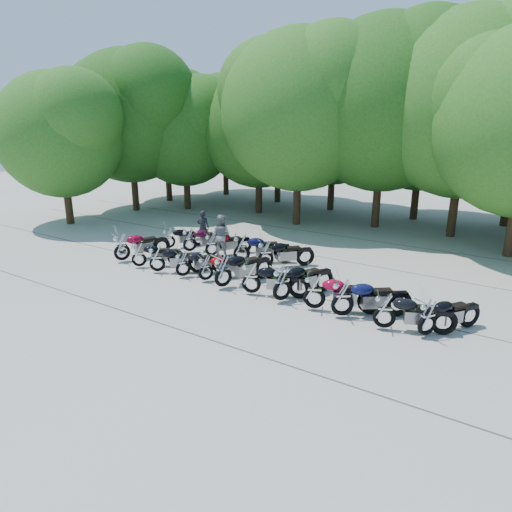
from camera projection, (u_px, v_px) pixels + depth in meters
The scene contains 32 objects.
ground at pixel (233, 296), 16.04m from camera, with size 90.00×90.00×0.00m, color gray.
tree_0 at pixel (165, 126), 32.93m from camera, with size 7.50×7.50×9.21m.
tree_1 at pixel (185, 133), 29.88m from camera, with size 6.97×6.97×8.55m.
tree_2 at pixel (259, 129), 28.56m from camera, with size 7.31×7.31×8.97m.
tree_3 at pixel (299, 112), 25.05m from camera, with size 8.70×8.70×10.67m.
tree_4 at pixel (384, 105), 24.27m from camera, with size 9.13×9.13×11.20m.
tree_5 at pixel (467, 106), 22.24m from camera, with size 9.04×9.04×11.10m.
tree_9 at pixel (225, 124), 35.60m from camera, with size 7.59×7.59×9.32m.
tree_10 at pixel (278, 123), 32.31m from camera, with size 7.78×7.78×9.55m.
tree_11 at pixel (334, 126), 29.53m from camera, with size 7.56×7.56×9.28m.
tree_12 at pixel (423, 123), 26.57m from camera, with size 7.88×7.88×9.67m.
tree_16 at pixel (60, 135), 25.57m from camera, with size 6.97×6.97×8.55m.
tree_17 at pixel (129, 117), 29.20m from camera, with size 8.31×8.31×10.20m.
motorcycle_0 at pixel (122, 246), 19.66m from camera, with size 0.76×2.50×1.41m, color maroon, non-canonical shape.
motorcycle_1 at pixel (139, 254), 18.92m from camera, with size 0.64×2.10×1.19m, color black, non-canonical shape.
motorcycle_2 at pixel (157, 258), 18.28m from camera, with size 0.67×2.21×1.25m, color black, non-canonical shape.
motorcycle_3 at pixel (183, 263), 17.76m from camera, with size 0.64×2.11×1.19m, color black, non-canonical shape.
motorcycle_4 at pixel (206, 267), 17.32m from camera, with size 0.63×2.07×1.17m, color #9A0705, non-canonical shape.
motorcycle_5 at pixel (223, 270), 16.58m from camera, with size 0.77×2.54×1.44m, color black, non-canonical shape.
motorcycle_6 at pixel (251, 277), 16.00m from camera, with size 0.72×2.36×1.34m, color black, non-canonical shape.
motorcycle_7 at pixel (282, 282), 15.34m from camera, with size 0.77×2.54×1.44m, color black, non-canonical shape.
motorcycle_8 at pixel (315, 290), 14.68m from camera, with size 0.75×2.47×1.40m, color maroon, non-canonical shape.
motorcycle_9 at pixel (343, 296), 14.14m from camera, with size 0.76×2.51×1.42m, color #0D113A, non-canonical shape.
motorcycle_10 at pixel (385, 309), 13.33m from camera, with size 0.70×2.30×1.30m, color black, non-canonical shape.
motorcycle_11 at pixel (428, 316), 12.90m from camera, with size 0.69×2.26×1.28m, color black, non-canonical shape.
motorcycle_12 at pixel (169, 237), 21.62m from camera, with size 0.62×2.05×1.16m, color black, non-canonical shape.
motorcycle_13 at pixel (190, 239), 21.04m from camera, with size 0.70×2.31×1.30m, color #3B0821, non-canonical shape.
motorcycle_14 at pixel (212, 244), 20.36m from camera, with size 0.68×2.22×1.25m, color maroon, non-canonical shape.
motorcycle_15 at pixel (242, 247), 19.53m from camera, with size 0.76×2.50×1.41m, color black, non-canonical shape.
motorcycle_16 at pixel (266, 253), 18.80m from camera, with size 0.73×2.39×1.35m, color black, non-canonical shape.
rider_0 at pixel (203, 227), 22.40m from camera, with size 0.61×0.40×1.68m, color black.
rider_1 at pixel (221, 235), 20.50m from camera, with size 0.92×0.72×1.89m, color gray.
Camera 1 is at (8.91, -12.01, 6.03)m, focal length 32.00 mm.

